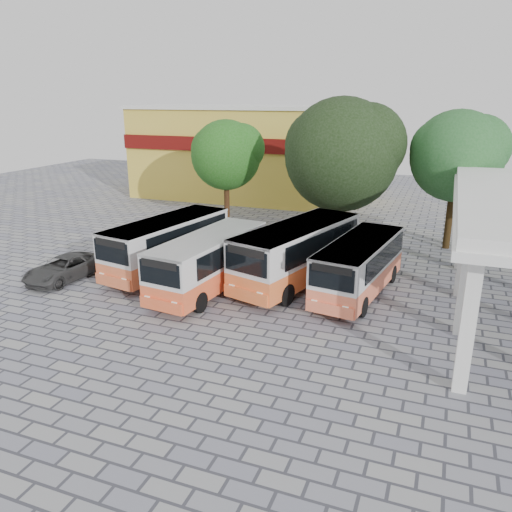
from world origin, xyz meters
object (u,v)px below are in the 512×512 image
at_px(bus_far_left, 168,242).
at_px(parked_car, 65,268).
at_px(bus_far_right, 359,264).
at_px(bus_centre_right, 298,250).
at_px(bus_centre_left, 209,259).

height_order(bus_far_left, parked_car, bus_far_left).
bearing_deg(bus_far_right, parked_car, -158.46).
xyz_separation_m(bus_far_left, bus_far_right, (10.15, 0.36, -0.12)).
relative_size(bus_centre_right, parked_car, 2.01).
distance_m(bus_centre_left, parked_car, 7.85).
distance_m(bus_centre_left, bus_far_right, 7.15).
distance_m(bus_far_left, bus_centre_right, 7.04).
height_order(bus_centre_left, bus_centre_right, bus_centre_right).
height_order(bus_far_right, parked_car, bus_far_right).
height_order(bus_centre_left, bus_far_right, bus_centre_left).
height_order(bus_centre_right, parked_car, bus_centre_right).
xyz_separation_m(bus_centre_right, bus_far_right, (3.14, -0.37, -0.21)).
distance_m(bus_far_left, parked_car, 5.42).
bearing_deg(parked_car, bus_centre_left, 15.80).
bearing_deg(bus_centre_left, bus_far_right, 23.18).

